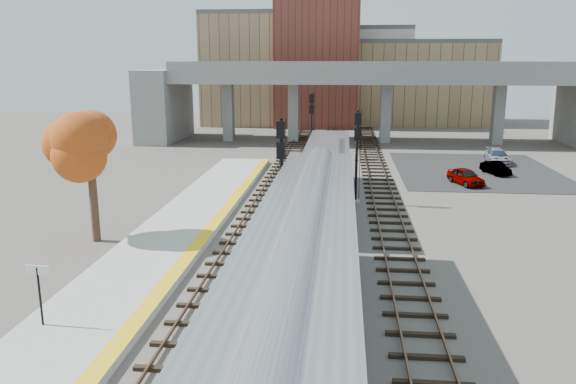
% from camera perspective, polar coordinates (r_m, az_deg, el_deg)
% --- Properties ---
extents(ground, '(160.00, 160.00, 0.00)m').
position_cam_1_polar(ground, '(24.98, 0.45, -9.55)').
color(ground, '#47423D').
rests_on(ground, ground).
extents(platform, '(4.50, 60.00, 0.35)m').
position_cam_1_polar(platform, '(26.53, -15.51, -8.25)').
color(platform, '#9E9E99').
rests_on(platform, ground).
extents(yellow_strip, '(0.70, 60.00, 0.01)m').
position_cam_1_polar(yellow_strip, '(25.85, -11.56, -8.17)').
color(yellow_strip, yellow).
rests_on(yellow_strip, platform).
extents(tracks, '(10.70, 95.00, 0.25)m').
position_cam_1_polar(tracks, '(36.73, 3.69, -1.92)').
color(tracks, black).
rests_on(tracks, ground).
extents(overpass, '(54.00, 12.00, 9.50)m').
position_cam_1_polar(overpass, '(68.10, 8.18, 9.88)').
color(overpass, slate).
rests_on(overpass, ground).
extents(buildings_far, '(43.00, 21.00, 20.60)m').
position_cam_1_polar(buildings_far, '(89.52, 5.27, 12.07)').
color(buildings_far, '#968057').
rests_on(buildings_far, ground).
extents(parking_lot, '(14.00, 18.00, 0.04)m').
position_cam_1_polar(parking_lot, '(53.20, 18.53, 2.11)').
color(parking_lot, black).
rests_on(parking_lot, ground).
extents(locomotive, '(3.02, 19.05, 4.10)m').
position_cam_1_polar(locomotive, '(38.06, 3.94, 2.02)').
color(locomotive, '#A8AAB2').
rests_on(locomotive, ground).
extents(coach, '(3.03, 25.00, 5.00)m').
position_cam_1_polar(coach, '(16.28, 1.35, -11.79)').
color(coach, '#A8AAB2').
rests_on(coach, ground).
extents(signal_mast_near, '(0.60, 0.64, 6.82)m').
position_cam_1_polar(signal_mast_near, '(29.30, -0.70, 0.76)').
color(signal_mast_near, '#9E9E99').
rests_on(signal_mast_near, ground).
extents(signal_mast_mid, '(0.60, 0.64, 6.43)m').
position_cam_1_polar(signal_mast_mid, '(38.30, 6.97, 3.22)').
color(signal_mast_mid, '#9E9E99').
rests_on(signal_mast_mid, ground).
extents(signal_mast_far, '(0.60, 0.64, 6.54)m').
position_cam_1_polar(signal_mast_far, '(55.97, 2.39, 6.56)').
color(signal_mast_far, '#9E9E99').
rests_on(signal_mast_far, ground).
extents(station_sign, '(0.90, 0.12, 2.27)m').
position_cam_1_polar(station_sign, '(22.05, -24.02, -8.40)').
color(station_sign, black).
rests_on(station_sign, platform).
extents(tree, '(3.60, 3.60, 7.00)m').
position_cam_1_polar(tree, '(31.51, -19.53, 4.31)').
color(tree, '#382619').
rests_on(tree, ground).
extents(car_a, '(2.74, 4.06, 1.28)m').
position_cam_1_polar(car_a, '(46.63, 17.61, 1.51)').
color(car_a, '#99999E').
rests_on(car_a, parking_lot).
extents(car_b, '(2.13, 3.48, 1.08)m').
position_cam_1_polar(car_b, '(51.66, 20.34, 2.29)').
color(car_b, '#99999E').
rests_on(car_b, parking_lot).
extents(car_c, '(2.10, 4.68, 1.33)m').
position_cam_1_polar(car_c, '(57.16, 20.50, 3.40)').
color(car_c, '#99999E').
rests_on(car_c, parking_lot).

